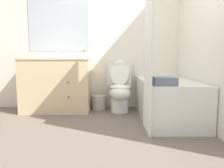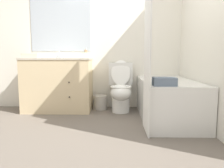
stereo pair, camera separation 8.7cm
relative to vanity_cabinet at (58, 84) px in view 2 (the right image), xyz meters
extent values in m
plane|color=#6B6056|center=(0.78, -1.41, -0.46)|extent=(14.00, 14.00, 0.00)
cube|color=white|center=(0.78, 0.31, 0.79)|extent=(8.00, 0.05, 2.50)
cube|color=#B2BCC6|center=(0.00, 0.28, 1.03)|extent=(1.06, 0.01, 0.93)
cube|color=white|center=(2.15, -0.56, 0.79)|extent=(0.05, 2.69, 2.50)
cube|color=beige|center=(0.00, 0.00, -0.02)|extent=(1.11, 0.57, 0.87)
cube|color=beige|center=(0.00, 0.00, 0.43)|extent=(1.13, 0.59, 0.03)
cylinder|color=white|center=(0.00, 0.00, 0.39)|extent=(0.34, 0.34, 0.10)
sphere|color=#382D23|center=(0.25, -0.30, 0.06)|extent=(0.02, 0.02, 0.02)
sphere|color=#382D23|center=(0.25, -0.30, -0.17)|extent=(0.02, 0.02, 0.02)
cylinder|color=silver|center=(0.00, 0.21, 0.46)|extent=(0.04, 0.04, 0.04)
cylinder|color=silver|center=(0.00, 0.17, 0.52)|extent=(0.02, 0.11, 0.09)
cylinder|color=silver|center=(-0.06, 0.21, 0.46)|extent=(0.03, 0.03, 0.04)
cylinder|color=silver|center=(0.05, 0.21, 0.46)|extent=(0.03, 0.03, 0.04)
cylinder|color=white|center=(1.06, -0.09, -0.34)|extent=(0.29, 0.29, 0.24)
ellipsoid|color=white|center=(1.06, -0.15, -0.12)|extent=(0.34, 0.46, 0.26)
torus|color=white|center=(1.06, -0.15, -0.03)|extent=(0.34, 0.34, 0.04)
cube|color=white|center=(1.06, 0.17, 0.17)|extent=(0.41, 0.18, 0.39)
ellipsoid|color=white|center=(1.06, 0.06, 0.19)|extent=(0.33, 0.14, 0.43)
cube|color=white|center=(1.74, -0.49, -0.17)|extent=(0.75, 1.54, 0.58)
cube|color=#ACB1B2|center=(1.74, -0.49, 0.11)|extent=(0.63, 1.42, 0.01)
cube|color=white|center=(1.35, -1.06, 0.52)|extent=(0.01, 0.51, 1.95)
cylinder|color=#B7B2A8|center=(0.71, 0.10, -0.33)|extent=(0.25, 0.25, 0.25)
cube|color=silver|center=(0.45, 0.01, 0.49)|extent=(0.11, 0.13, 0.09)
ellipsoid|color=white|center=(0.45, 0.01, 0.54)|extent=(0.05, 0.04, 0.03)
cylinder|color=tan|center=(0.48, -0.02, 0.51)|extent=(0.05, 0.05, 0.14)
cylinder|color=silver|center=(0.48, -0.02, 0.59)|extent=(0.03, 0.03, 0.03)
cube|color=beige|center=(-0.40, -0.12, 0.48)|extent=(0.26, 0.17, 0.07)
cube|color=slate|center=(1.55, -1.10, 0.17)|extent=(0.27, 0.19, 0.10)
camera|label=1|loc=(0.90, -3.66, 0.45)|focal=35.00mm
camera|label=2|loc=(0.99, -3.66, 0.45)|focal=35.00mm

